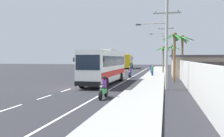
# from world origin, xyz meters

# --- Properties ---
(ground_plane) EXTENTS (160.00, 160.00, 0.00)m
(ground_plane) POSITION_xyz_m (0.00, 0.00, 0.00)
(ground_plane) COLOR #28282D
(sidewalk_kerb) EXTENTS (3.20, 90.00, 0.14)m
(sidewalk_kerb) POSITION_xyz_m (6.80, 10.00, 0.07)
(sidewalk_kerb) COLOR #999993
(sidewalk_kerb) RESTS_ON ground
(lane_markings) EXTENTS (3.81, 71.00, 0.01)m
(lane_markings) POSITION_xyz_m (2.26, 14.34, 0.00)
(lane_markings) COLOR white
(lane_markings) RESTS_ON ground
(boundary_wall) EXTENTS (0.24, 60.00, 2.52)m
(boundary_wall) POSITION_xyz_m (10.60, 14.00, 1.26)
(boundary_wall) COLOR #B2B2AD
(boundary_wall) RESTS_ON ground
(coach_bus_foreground) EXTENTS (2.89, 11.06, 3.85)m
(coach_bus_foreground) POSITION_xyz_m (2.00, 4.11, 2.00)
(coach_bus_foreground) COLOR white
(coach_bus_foreground) RESTS_ON ground
(coach_bus_far_lane) EXTENTS (3.38, 10.81, 3.96)m
(coach_bus_far_lane) POSITION_xyz_m (-1.83, 41.92, 2.06)
(coach_bus_far_lane) COLOR gold
(coach_bus_far_lane) RESTS_ON ground
(motorcycle_beside_bus) EXTENTS (0.56, 1.96, 1.58)m
(motorcycle_beside_bus) POSITION_xyz_m (4.30, -4.70, 0.64)
(motorcycle_beside_bus) COLOR black
(motorcycle_beside_bus) RESTS_ON ground
(motorcycle_trailing) EXTENTS (0.56, 1.96, 1.66)m
(motorcycle_trailing) POSITION_xyz_m (3.56, 12.51, 0.67)
(motorcycle_trailing) COLOR black
(motorcycle_trailing) RESTS_ON ground
(pedestrian_near_kerb) EXTENTS (0.36, 0.36, 1.63)m
(pedestrian_near_kerb) POSITION_xyz_m (6.04, 21.59, 0.99)
(pedestrian_near_kerb) COLOR navy
(pedestrian_near_kerb) RESTS_ON sidewalk_kerb
(pedestrian_midwalk) EXTENTS (0.36, 0.36, 1.54)m
(pedestrian_midwalk) POSITION_xyz_m (6.56, 15.55, 0.94)
(pedestrian_midwalk) COLOR navy
(pedestrian_midwalk) RESTS_ON sidewalk_kerb
(utility_pole_nearest) EXTENTS (3.95, 0.24, 8.20)m
(utility_pole_nearest) POSITION_xyz_m (8.48, 0.78, 4.40)
(utility_pole_nearest) COLOR #9E9E99
(utility_pole_nearest) RESTS_ON ground
(utility_pole_mid) EXTENTS (3.79, 0.24, 9.14)m
(utility_pole_mid) POSITION_xyz_m (8.45, 17.62, 4.88)
(utility_pole_mid) COLOR #9E9E99
(utility_pole_mid) RESTS_ON ground
(utility_pole_far) EXTENTS (2.12, 0.24, 9.69)m
(utility_pole_far) POSITION_xyz_m (8.68, 34.46, 5.02)
(utility_pole_far) COLOR #9E9E99
(utility_pole_far) RESTS_ON ground
(palm_nearest) EXTENTS (3.34, 3.60, 5.93)m
(palm_nearest) POSITION_xyz_m (9.55, 8.50, 4.20)
(palm_nearest) COLOR brown
(palm_nearest) RESTS_ON ground
(palm_second) EXTENTS (3.34, 3.28, 6.12)m
(palm_second) POSITION_xyz_m (10.82, 13.85, 4.19)
(palm_second) COLOR brown
(palm_second) RESTS_ON ground
(palm_third) EXTENTS (2.68, 2.71, 5.14)m
(palm_third) POSITION_xyz_m (9.63, 20.51, 3.44)
(palm_third) COLOR brown
(palm_third) RESTS_ON ground
(palm_fourth) EXTENTS (2.96, 2.96, 5.15)m
(palm_fourth) POSITION_xyz_m (8.10, 24.24, 3.99)
(palm_fourth) COLOR brown
(palm_fourth) RESTS_ON ground
(roadside_building) EXTENTS (13.96, 7.34, 3.28)m
(roadside_building) POSITION_xyz_m (16.11, 16.20, 1.65)
(roadside_building) COLOR tan
(roadside_building) RESTS_ON ground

